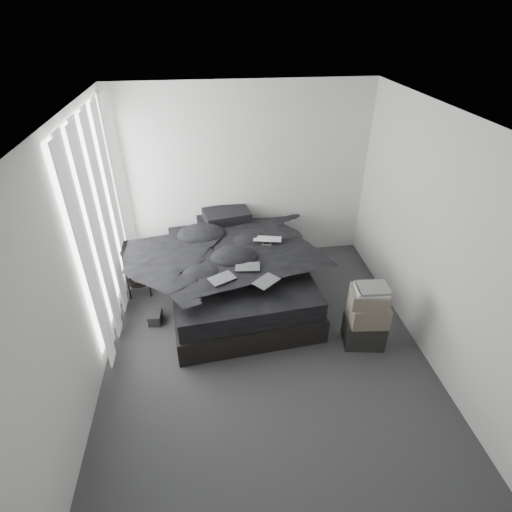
{
  "coord_description": "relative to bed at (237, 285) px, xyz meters",
  "views": [
    {
      "loc": [
        -0.52,
        -3.35,
        3.43
      ],
      "look_at": [
        0.0,
        0.8,
        0.75
      ],
      "focal_mm": 28.0,
      "sensor_mm": 36.0,
      "label": 1
    }
  ],
  "objects": [
    {
      "name": "floor",
      "position": [
        0.23,
        -1.02,
        -0.16
      ],
      "size": [
        3.6,
        4.2,
        0.01
      ],
      "primitive_type": "cube",
      "color": "#333336",
      "rests_on": "ground"
    },
    {
      "name": "ceiling",
      "position": [
        0.23,
        -1.02,
        2.44
      ],
      "size": [
        3.6,
        4.2,
        0.01
      ],
      "primitive_type": "cube",
      "color": "white",
      "rests_on": "ground"
    },
    {
      "name": "wall_back",
      "position": [
        0.23,
        1.08,
        1.14
      ],
      "size": [
        3.6,
        0.01,
        2.6
      ],
      "primitive_type": "cube",
      "color": "silver",
      "rests_on": "ground"
    },
    {
      "name": "wall_front",
      "position": [
        0.23,
        -3.12,
        1.14
      ],
      "size": [
        3.6,
        0.01,
        2.6
      ],
      "primitive_type": "cube",
      "color": "silver",
      "rests_on": "ground"
    },
    {
      "name": "wall_left",
      "position": [
        -1.57,
        -1.02,
        1.14
      ],
      "size": [
        0.01,
        4.2,
        2.6
      ],
      "primitive_type": "cube",
      "color": "silver",
      "rests_on": "ground"
    },
    {
      "name": "wall_right",
      "position": [
        2.03,
        -1.02,
        1.14
      ],
      "size": [
        0.01,
        4.2,
        2.6
      ],
      "primitive_type": "cube",
      "color": "silver",
      "rests_on": "ground"
    },
    {
      "name": "window_left",
      "position": [
        -1.55,
        -0.12,
        1.19
      ],
      "size": [
        0.02,
        2.0,
        2.3
      ],
      "primitive_type": "cube",
      "color": "white",
      "rests_on": "wall_left"
    },
    {
      "name": "curtain_left",
      "position": [
        -1.5,
        -0.12,
        1.12
      ],
      "size": [
        0.06,
        2.12,
        2.48
      ],
      "primitive_type": "cube",
      "color": "white",
      "rests_on": "wall_left"
    },
    {
      "name": "bed",
      "position": [
        0.0,
        0.0,
        0.0
      ],
      "size": [
        1.97,
        2.47,
        0.31
      ],
      "primitive_type": "cube",
      "rotation": [
        0.0,
        0.0,
        0.1
      ],
      "color": "black",
      "rests_on": "floor"
    },
    {
      "name": "mattress",
      "position": [
        -0.0,
        0.0,
        0.28
      ],
      "size": [
        1.89,
        2.39,
        0.25
      ],
      "primitive_type": "cube",
      "rotation": [
        0.0,
        0.0,
        0.1
      ],
      "color": "black",
      "rests_on": "bed"
    },
    {
      "name": "duvet",
      "position": [
        0.01,
        -0.06,
        0.54
      ],
      "size": [
        1.89,
        2.13,
        0.27
      ],
      "primitive_type": "imported",
      "rotation": [
        0.0,
        0.0,
        0.1
      ],
      "color": "black",
      "rests_on": "mattress"
    },
    {
      "name": "pillow_lower",
      "position": [
        -0.15,
        0.88,
        0.48
      ],
      "size": [
        0.74,
        0.54,
        0.16
      ],
      "primitive_type": "cube",
      "rotation": [
        0.0,
        0.0,
        0.1
      ],
      "color": "black",
      "rests_on": "mattress"
    },
    {
      "name": "pillow_upper",
      "position": [
        -0.07,
        0.87,
        0.63
      ],
      "size": [
        0.73,
        0.57,
        0.15
      ],
      "primitive_type": "cube",
      "rotation": [
        0.0,
        0.0,
        0.21
      ],
      "color": "black",
      "rests_on": "pillow_lower"
    },
    {
      "name": "laptop",
      "position": [
        0.42,
        0.1,
        0.69
      ],
      "size": [
        0.41,
        0.31,
        0.03
      ],
      "primitive_type": "imported",
      "rotation": [
        0.0,
        0.0,
        -0.21
      ],
      "color": "silver",
      "rests_on": "duvet"
    },
    {
      "name": "comic_a",
      "position": [
        -0.22,
        -0.64,
        0.68
      ],
      "size": [
        0.35,
        0.3,
        0.01
      ],
      "primitive_type": "cube",
      "rotation": [
        0.0,
        0.0,
        0.48
      ],
      "color": "black",
      "rests_on": "duvet"
    },
    {
      "name": "comic_b",
      "position": [
        0.1,
        -0.44,
        0.68
      ],
      "size": [
        0.31,
        0.22,
        0.01
      ],
      "primitive_type": "cube",
      "rotation": [
        0.0,
        0.0,
        -0.11
      ],
      "color": "black",
      "rests_on": "duvet"
    },
    {
      "name": "comic_c",
      "position": [
        0.28,
        -0.76,
        0.69
      ],
      "size": [
        0.34,
        0.33,
        0.01
      ],
      "primitive_type": "cube",
      "rotation": [
        0.0,
        0.0,
        0.71
      ],
      "color": "black",
      "rests_on": "duvet"
    },
    {
      "name": "side_stand",
      "position": [
        -1.33,
        0.23,
        0.17
      ],
      "size": [
        0.39,
        0.39,
        0.66
      ],
      "primitive_type": "cylinder",
      "rotation": [
        0.0,
        0.0,
        0.09
      ],
      "color": "black",
      "rests_on": "floor"
    },
    {
      "name": "papers",
      "position": [
        -1.32,
        0.22,
        0.51
      ],
      "size": [
        0.29,
        0.25,
        0.01
      ],
      "primitive_type": "cube",
      "rotation": [
        0.0,
        0.0,
        0.26
      ],
      "color": "white",
      "rests_on": "side_stand"
    },
    {
      "name": "floor_books",
      "position": [
        -1.08,
        -0.43,
        -0.08
      ],
      "size": [
        0.16,
        0.22,
        0.15
      ],
      "primitive_type": "cube",
      "rotation": [
        0.0,
        0.0,
        -0.04
      ],
      "color": "black",
      "rests_on": "floor"
    },
    {
      "name": "box_lower",
      "position": [
        1.39,
        -1.1,
        0.01
      ],
      "size": [
        0.5,
        0.42,
        0.33
      ],
      "primitive_type": "cube",
      "rotation": [
        0.0,
        0.0,
        -0.15
      ],
      "color": "black",
      "rests_on": "floor"
    },
    {
      "name": "box_mid",
      "position": [
        1.4,
        -1.11,
        0.3
      ],
      "size": [
        0.45,
        0.37,
        0.25
      ],
      "primitive_type": "cube",
      "rotation": [
        0.0,
        0.0,
        -0.08
      ],
      "color": "#61594C",
      "rests_on": "box_lower"
    },
    {
      "name": "box_upper",
      "position": [
        1.38,
        -1.1,
        0.52
      ],
      "size": [
        0.46,
        0.4,
        0.18
      ],
      "primitive_type": "cube",
      "rotation": [
        0.0,
        0.0,
        -0.21
      ],
      "color": "#61594C",
      "rests_on": "box_mid"
    },
    {
      "name": "art_book_white",
      "position": [
        1.39,
        -1.1,
        0.62
      ],
      "size": [
        0.38,
        0.32,
        0.03
      ],
      "primitive_type": "cube",
      "rotation": [
        0.0,
        0.0,
        -0.15
      ],
      "color": "silver",
      "rests_on": "box_upper"
    },
    {
      "name": "art_book_snake",
      "position": [
        1.4,
        -1.11,
        0.66
      ],
      "size": [
        0.34,
        0.28,
        0.03
      ],
      "primitive_type": "cube",
      "rotation": [
        0.0,
        0.0,
        -0.05
      ],
      "color": "silver",
      "rests_on": "art_book_white"
    }
  ]
}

